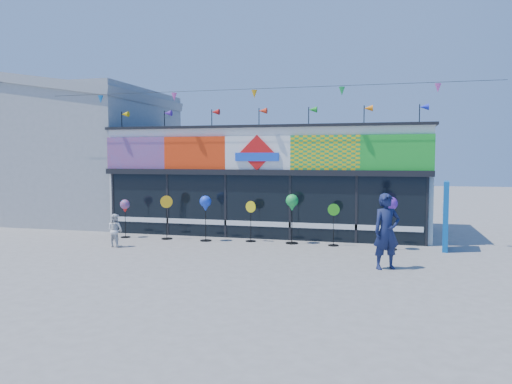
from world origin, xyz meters
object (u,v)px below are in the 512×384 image
(blue_sign, at_px, (446,216))
(spinner_6, at_px, (391,207))
(spinner_1, at_px, (167,216))
(spinner_3, at_px, (251,220))
(child, at_px, (115,230))
(spinner_5, at_px, (334,224))
(spinner_0, at_px, (125,207))
(adult_man, at_px, (387,231))
(spinner_4, at_px, (292,204))
(spinner_2, at_px, (206,205))

(blue_sign, bearing_deg, spinner_6, -159.79)
(spinner_1, distance_m, spinner_6, 7.77)
(spinner_3, relative_size, child, 1.30)
(spinner_5, bearing_deg, spinner_0, -178.31)
(adult_man, relative_size, child, 1.83)
(spinner_3, xyz_separation_m, adult_man, (4.59, -3.22, 0.25))
(spinner_1, xyz_separation_m, spinner_4, (4.52, 0.24, 0.52))
(blue_sign, distance_m, spinner_1, 9.45)
(blue_sign, distance_m, spinner_2, 7.96)
(blue_sign, distance_m, spinner_0, 11.08)
(spinner_3, bearing_deg, spinner_4, -1.84)
(spinner_4, distance_m, child, 5.94)
(spinner_4, xyz_separation_m, spinner_5, (1.41, -0.07, -0.61))
(spinner_4, height_order, child, spinner_4)
(spinner_2, distance_m, spinner_6, 6.26)
(spinner_6, xyz_separation_m, child, (-8.74, -1.78, -0.81))
(spinner_2, relative_size, spinner_3, 1.13)
(spinner_3, relative_size, adult_man, 0.71)
(blue_sign, xyz_separation_m, spinner_3, (-6.39, -0.07, -0.35))
(spinner_6, bearing_deg, adult_man, -92.26)
(spinner_3, distance_m, spinner_5, 2.88)
(spinner_2, bearing_deg, blue_sign, 2.68)
(blue_sign, xyz_separation_m, spinner_2, (-7.95, -0.37, 0.18))
(spinner_5, distance_m, spinner_6, 1.93)
(blue_sign, distance_m, spinner_4, 4.93)
(spinner_1, height_order, child, spinner_1)
(spinner_0, height_order, spinner_1, spinner_1)
(spinner_0, xyz_separation_m, spinner_6, (9.38, -0.01, 0.24))
(spinner_1, xyz_separation_m, spinner_2, (1.49, -0.02, 0.45))
(spinner_2, height_order, spinner_4, spinner_4)
(spinner_1, xyz_separation_m, child, (-0.98, -1.84, -0.28))
(spinner_4, bearing_deg, spinner_3, 178.16)
(blue_sign, relative_size, spinner_1, 1.39)
(spinner_1, relative_size, adult_man, 0.78)
(child, bearing_deg, spinner_4, -147.33)
(spinner_4, bearing_deg, spinner_2, -175.24)
(spinner_5, bearing_deg, blue_sign, 3.04)
(blue_sign, bearing_deg, spinner_3, -173.22)
(spinner_0, distance_m, spinner_3, 4.71)
(spinner_1, xyz_separation_m, spinner_5, (5.94, 0.17, -0.09))
(adult_man, bearing_deg, spinner_4, 107.78)
(blue_sign, relative_size, adult_man, 1.09)
(spinner_1, bearing_deg, spinner_0, -178.10)
(child, bearing_deg, spinner_3, -140.27)
(spinner_3, relative_size, spinner_4, 0.84)
(spinner_2, xyz_separation_m, spinner_3, (1.56, 0.30, -0.53))
(adult_man, bearing_deg, child, 146.03)
(blue_sign, bearing_deg, spinner_1, -171.72)
(spinner_1, bearing_deg, child, -118.10)
(spinner_5, height_order, spinner_6, spinner_6)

